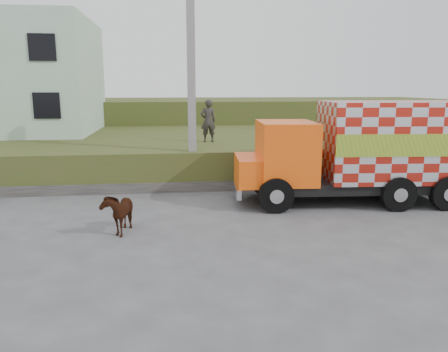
{
  "coord_description": "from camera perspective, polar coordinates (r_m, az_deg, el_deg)",
  "views": [
    {
      "loc": [
        -1.77,
        -12.26,
        3.95
      ],
      "look_at": [
        -0.24,
        0.6,
        1.3
      ],
      "focal_mm": 35.0,
      "sensor_mm": 36.0,
      "label": 1
    }
  ],
  "objects": [
    {
      "name": "embankment_far",
      "position": [
        34.39,
        -3.86,
        7.47
      ],
      "size": [
        40.0,
        12.0,
        3.0
      ],
      "primitive_type": "cube",
      "color": "#35501A",
      "rests_on": "ground"
    },
    {
      "name": "retaining_strip",
      "position": [
        16.88,
        -7.41,
        -1.36
      ],
      "size": [
        16.0,
        0.5,
        0.4
      ],
      "primitive_type": "cube",
      "color": "#595651",
      "rests_on": "ground"
    },
    {
      "name": "ground",
      "position": [
        13.0,
        1.35,
        -6.12
      ],
      "size": [
        120.0,
        120.0,
        0.0
      ],
      "primitive_type": "plane",
      "color": "#474749",
      "rests_on": "ground"
    },
    {
      "name": "pedestrian",
      "position": [
        19.78,
        -2.09,
        7.21
      ],
      "size": [
        0.73,
        0.51,
        1.9
      ],
      "primitive_type": "imported",
      "rotation": [
        0.0,
        0.0,
        3.22
      ],
      "color": "#2E2C29",
      "rests_on": "embankment"
    },
    {
      "name": "embankment",
      "position": [
        22.56,
        -2.23,
        3.41
      ],
      "size": [
        40.0,
        12.0,
        1.5
      ],
      "primitive_type": "cube",
      "color": "#35501A",
      "rests_on": "ground"
    },
    {
      "name": "utility_pole",
      "position": [
        16.88,
        -4.28,
        11.96
      ],
      "size": [
        1.2,
        0.3,
        8.0
      ],
      "color": "gray",
      "rests_on": "ground"
    },
    {
      "name": "cargo_truck",
      "position": [
        15.69,
        17.59,
        3.11
      ],
      "size": [
        7.93,
        3.16,
        3.47
      ],
      "rotation": [
        0.0,
        0.0,
        -0.07
      ],
      "color": "black",
      "rests_on": "ground"
    },
    {
      "name": "cow",
      "position": [
        12.39,
        -13.6,
        -4.51
      ],
      "size": [
        0.86,
        1.48,
        1.18
      ],
      "primitive_type": "imported",
      "rotation": [
        0.0,
        0.0,
        -0.17
      ],
      "color": "#35190D",
      "rests_on": "ground"
    }
  ]
}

